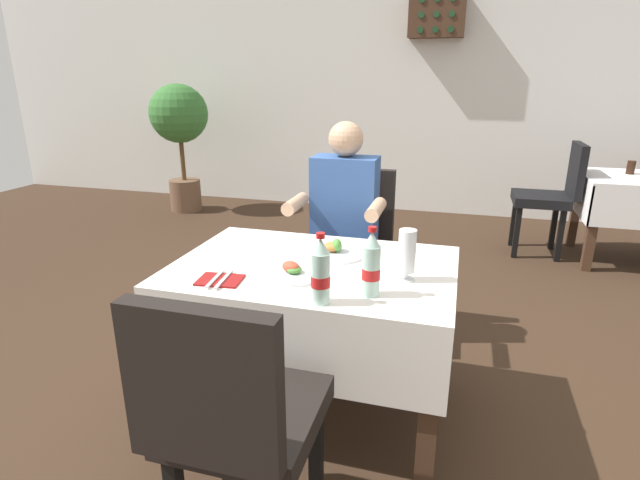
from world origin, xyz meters
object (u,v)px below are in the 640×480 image
object	(u,v)px
plate_near_camera	(295,272)
seated_diner_far	(342,222)
main_dining_table	(314,300)
plate_far_diner	(336,251)
cola_bottle_secondary	(321,273)
wall_bottle_rack	(437,15)
beer_glass_left	(407,253)
potted_plant_corner	(180,126)
chair_near_camera_side	(234,415)
cola_bottle_primary	(371,266)
napkin_cutlery_set	(220,280)
background_dining_table	(634,200)
background_chair_left	(553,192)
background_table_tumbler	(631,167)
chair_far_diner_seat	(353,244)

from	to	relation	value
plate_near_camera	seated_diner_far	bearing A→B (deg)	90.16
main_dining_table	plate_far_diner	distance (m)	0.25
cola_bottle_secondary	wall_bottle_rack	world-z (taller)	wall_bottle_rack
beer_glass_left	main_dining_table	bearing A→B (deg)	171.81
plate_far_diner	potted_plant_corner	xyz separation A→B (m)	(-2.55, 2.95, 0.23)
main_dining_table	plate_far_diner	bearing A→B (deg)	68.51
chair_near_camera_side	beer_glass_left	bearing A→B (deg)	62.10
cola_bottle_primary	chair_near_camera_side	bearing A→B (deg)	-116.88
cola_bottle_primary	wall_bottle_rack	bearing A→B (deg)	91.23
chair_near_camera_side	beer_glass_left	distance (m)	0.89
cola_bottle_primary	cola_bottle_secondary	xyz separation A→B (m)	(-0.16, -0.11, -0.00)
napkin_cutlery_set	background_dining_table	world-z (taller)	napkin_cutlery_set
background_chair_left	wall_bottle_rack	bearing A→B (deg)	136.04
main_dining_table	background_dining_table	distance (m)	3.26
background_dining_table	background_table_tumbler	size ratio (longest dim) A/B	7.44
cola_bottle_primary	background_table_tumbler	world-z (taller)	cola_bottle_primary
background_dining_table	napkin_cutlery_set	bearing A→B (deg)	-128.14
cola_bottle_primary	seated_diner_far	bearing A→B (deg)	109.50
plate_far_diner	plate_near_camera	bearing A→B (deg)	-108.98
seated_diner_far	plate_far_diner	world-z (taller)	seated_diner_far
chair_far_diner_seat	napkin_cutlery_set	xyz separation A→B (m)	(-0.30, -1.08, 0.17)
plate_near_camera	plate_far_diner	distance (m)	0.31
plate_far_diner	potted_plant_corner	world-z (taller)	potted_plant_corner
background_chair_left	seated_diner_far	bearing A→B (deg)	-125.83
seated_diner_far	background_dining_table	size ratio (longest dim) A/B	1.54
beer_glass_left	napkin_cutlery_set	size ratio (longest dim) A/B	1.06
potted_plant_corner	cola_bottle_secondary	bearing A→B (deg)	-52.78
beer_glass_left	wall_bottle_rack	xyz separation A→B (m)	(-0.19, 3.76, 1.25)
chair_far_diner_seat	background_chair_left	size ratio (longest dim) A/B	1.00
chair_near_camera_side	wall_bottle_rack	distance (m)	4.76
chair_far_diner_seat	beer_glass_left	distance (m)	0.99
background_dining_table	plate_far_diner	bearing A→B (deg)	-127.67
chair_near_camera_side	beer_glass_left	xyz separation A→B (m)	(0.40, 0.75, 0.28)
chair_far_diner_seat	napkin_cutlery_set	bearing A→B (deg)	-105.76
chair_far_diner_seat	chair_near_camera_side	world-z (taller)	same
plate_near_camera	cola_bottle_primary	xyz separation A→B (m)	(0.33, -0.10, 0.10)
chair_near_camera_side	background_dining_table	xyz separation A→B (m)	(1.95, 3.41, -0.02)
wall_bottle_rack	seated_diner_far	bearing A→B (deg)	-94.68
wall_bottle_rack	cola_bottle_secondary	bearing A→B (deg)	-91.05
napkin_cutlery_set	cola_bottle_secondary	bearing A→B (deg)	-10.35
main_dining_table	potted_plant_corner	world-z (taller)	potted_plant_corner
chair_far_diner_seat	potted_plant_corner	xyz separation A→B (m)	(-2.49, 2.29, 0.41)
background_dining_table	chair_far_diner_seat	bearing A→B (deg)	-137.34
main_dining_table	plate_near_camera	distance (m)	0.23
wall_bottle_rack	plate_far_diner	bearing A→B (deg)	-92.33
background_chair_left	background_dining_table	bearing A→B (deg)	-0.00
seated_diner_far	napkin_cutlery_set	size ratio (longest dim) A/B	6.48
cola_bottle_secondary	background_dining_table	world-z (taller)	cola_bottle_secondary
plate_near_camera	background_chair_left	distance (m)	3.07
cola_bottle_secondary	background_chair_left	world-z (taller)	cola_bottle_secondary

